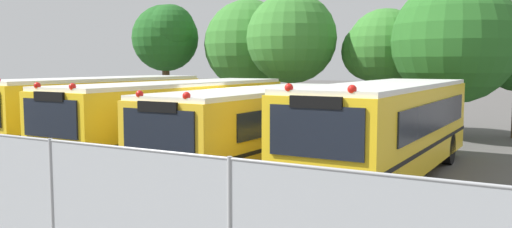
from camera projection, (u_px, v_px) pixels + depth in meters
ground_plane at (218, 161)px, 17.23m from camera, size 160.00×160.00×0.00m
school_bus_0 at (98, 110)px, 19.79m from camera, size 2.55×9.46×2.76m
school_bus_1 at (177, 115)px, 18.13m from camera, size 2.64×10.58×2.66m
school_bus_2 at (260, 124)px, 16.05m from camera, size 2.65×9.53×2.52m
school_bus_3 at (387, 126)px, 14.58m from camera, size 2.65×9.77×2.74m
tree_0 at (167, 36)px, 28.44m from camera, size 3.66×3.55×6.28m
tree_1 at (250, 43)px, 27.71m from camera, size 4.65×4.65×6.45m
tree_2 at (291, 38)px, 24.79m from camera, size 4.22×4.22×6.44m
tree_3 at (381, 49)px, 24.47m from camera, size 3.87×3.53×5.64m
tree_4 at (458, 42)px, 21.65m from camera, size 5.09×5.09×6.61m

